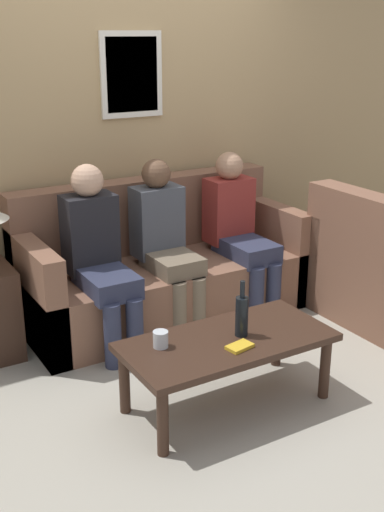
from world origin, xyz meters
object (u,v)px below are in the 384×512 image
object	(u,v)px
person_right	(238,227)
person_middle	(165,238)
wine_bottle	(242,315)
coffee_table	(227,347)
person_left	(98,252)
couch_main	(161,271)
drinking_glass	(161,339)

from	to	relation	value
person_right	person_middle	bearing A→B (deg)	179.74
wine_bottle	coffee_table	bearing A→B (deg)	176.61
person_right	coffee_table	bearing A→B (deg)	-126.71
coffee_table	person_right	world-z (taller)	person_right
wine_bottle	person_middle	size ratio (longest dim) A/B	0.27
person_right	person_left	bearing A→B (deg)	-176.93
wine_bottle	person_left	bearing A→B (deg)	109.40
couch_main	person_left	size ratio (longest dim) A/B	1.72
wine_bottle	person_middle	xyz separation A→B (m)	(0.15, 1.15, 0.10)
couch_main	person_right	distance (m)	0.66
couch_main	drinking_glass	bearing A→B (deg)	-118.14
person_left	person_middle	distance (m)	0.53
couch_main	person_right	bearing A→B (deg)	-15.63
person_left	person_right	size ratio (longest dim) A/B	1.03
person_right	wine_bottle	bearing A→B (deg)	-123.65
couch_main	drinking_glass	distance (m)	1.37
wine_bottle	person_left	size ratio (longest dim) A/B	0.27
person_middle	person_right	distance (m)	0.62
drinking_glass	person_left	world-z (taller)	person_left
coffee_table	person_right	distance (m)	1.45
drinking_glass	person_right	world-z (taller)	person_right
couch_main	person_middle	distance (m)	0.34
coffee_table	person_right	xyz separation A→B (m)	(0.85, 1.14, 0.27)
person_middle	drinking_glass	bearing A→B (deg)	-119.59
drinking_glass	person_middle	world-z (taller)	person_middle
coffee_table	couch_main	bearing A→B (deg)	77.76
drinking_glass	person_middle	xyz separation A→B (m)	(0.59, 1.04, 0.18)
wine_bottle	drinking_glass	size ratio (longest dim) A/B	3.57
person_middle	couch_main	bearing A→B (deg)	72.58
couch_main	wine_bottle	distance (m)	1.33
couch_main	person_right	size ratio (longest dim) A/B	1.78
coffee_table	wine_bottle	xyz separation A→B (m)	(0.09, -0.01, 0.18)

